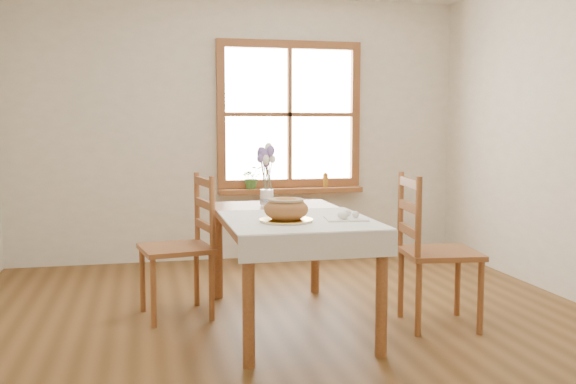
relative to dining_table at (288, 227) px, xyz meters
name	(u,v)px	position (x,y,z in m)	size (l,w,h in m)	color
ground	(298,337)	(0.00, -0.30, -0.66)	(5.00, 5.00, 0.00)	brown
room_walls	(299,66)	(0.00, -0.30, 1.04)	(4.60, 5.10, 2.65)	white
window	(289,115)	(0.50, 2.17, 0.79)	(1.46, 0.08, 1.46)	#9A592F
window_sill	(291,190)	(0.50, 2.10, 0.03)	(1.46, 0.20, 0.05)	#9A592F
dining_table	(288,227)	(0.00, 0.00, 0.00)	(0.90, 1.60, 0.75)	#9A592F
table_linen	(299,220)	(0.00, -0.30, 0.09)	(0.91, 0.99, 0.01)	white
chair_left	(176,246)	(-0.73, 0.33, -0.16)	(0.47, 0.49, 1.00)	#9A592F
chair_right	(440,250)	(0.98, -0.27, -0.15)	(0.48, 0.50, 1.03)	#9A592F
bread_plate	(286,221)	(-0.10, -0.40, 0.10)	(0.32, 0.32, 0.02)	white
bread_loaf	(286,207)	(-0.10, -0.40, 0.19)	(0.27, 0.27, 0.15)	#B4723F
egg_napkin	(346,219)	(0.28, -0.39, 0.10)	(0.25, 0.21, 0.01)	white
eggs	(346,214)	(0.28, -0.39, 0.13)	(0.19, 0.18, 0.04)	silver
salt_shaker	(290,205)	(0.03, 0.06, 0.14)	(0.04, 0.04, 0.08)	white
pepper_shaker	(300,205)	(0.10, 0.05, 0.14)	(0.04, 0.04, 0.08)	white
flower_vase	(267,198)	(-0.05, 0.48, 0.14)	(0.10, 0.10, 0.11)	white
lavender_bouquet	(267,168)	(-0.05, 0.48, 0.36)	(0.18, 0.18, 0.33)	#735BA1
potted_plant	(252,180)	(0.10, 2.10, 0.14)	(0.20, 0.22, 0.18)	#40772F
amber_bottle	(325,180)	(0.86, 2.10, 0.13)	(0.05, 0.05, 0.15)	#B27820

